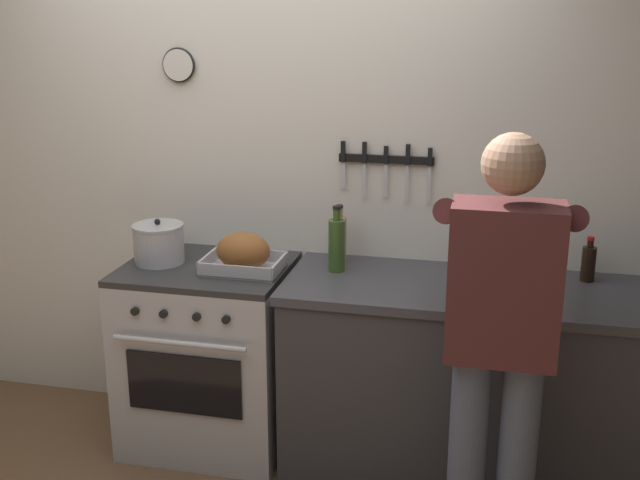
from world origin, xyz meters
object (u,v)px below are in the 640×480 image
(roasting_pan, at_px, (243,254))
(stock_pot, at_px, (159,243))
(bottle_vinegar, at_px, (339,238))
(stove, at_px, (210,355))
(person_cook, at_px, (501,331))
(cutting_board, at_px, (498,289))
(bottle_soy_sauce, at_px, (588,263))
(bottle_olive_oil, at_px, (337,244))

(roasting_pan, relative_size, stock_pot, 1.48)
(stock_pot, bearing_deg, bottle_vinegar, 13.87)
(roasting_pan, bearing_deg, stove, 171.24)
(stove, distance_m, person_cook, 1.54)
(person_cook, bearing_deg, stock_pot, 56.73)
(bottle_vinegar, bearing_deg, cutting_board, -18.70)
(person_cook, height_order, roasting_pan, person_cook)
(stove, bearing_deg, stock_pot, 179.21)
(roasting_pan, xyz_separation_m, bottle_soy_sauce, (1.50, 0.21, 0.00))
(stock_pot, xyz_separation_m, bottle_olive_oil, (0.83, 0.07, 0.04))
(stock_pot, bearing_deg, stove, -0.79)
(stock_pot, bearing_deg, roasting_pan, -4.49)
(stock_pot, bearing_deg, bottle_soy_sauce, 5.38)
(bottle_olive_oil, relative_size, bottle_soy_sauce, 1.51)
(stove, relative_size, bottle_soy_sauce, 4.50)
(stove, bearing_deg, cutting_board, -1.84)
(cutting_board, relative_size, bottle_vinegar, 1.32)
(bottle_olive_oil, bearing_deg, stove, -173.33)
(stock_pot, xyz_separation_m, bottle_vinegar, (0.82, 0.20, 0.02))
(cutting_board, distance_m, bottle_olive_oil, 0.73)
(bottle_vinegar, bearing_deg, stove, -160.81)
(person_cook, xyz_separation_m, cutting_board, (-0.02, 0.54, -0.04))
(person_cook, relative_size, stock_pot, 6.99)
(bottle_vinegar, bearing_deg, bottle_soy_sauce, -1.05)
(stove, bearing_deg, bottle_vinegar, 19.19)
(bottle_vinegar, bearing_deg, stock_pot, -166.13)
(stove, xyz_separation_m, bottle_soy_sauce, (1.70, 0.18, 0.53))
(person_cook, relative_size, cutting_board, 4.61)
(bottle_vinegar, bearing_deg, roasting_pan, -149.15)
(bottle_olive_oil, bearing_deg, stock_pot, -175.37)
(stove, relative_size, stock_pot, 3.79)
(roasting_pan, distance_m, cutting_board, 1.13)
(bottle_olive_oil, height_order, bottle_vinegar, bottle_olive_oil)
(bottle_olive_oil, distance_m, bottle_vinegar, 0.14)
(stock_pot, bearing_deg, person_cook, -20.66)
(stove, distance_m, cutting_board, 1.40)
(stove, xyz_separation_m, bottle_vinegar, (0.59, 0.21, 0.56))
(roasting_pan, height_order, bottle_olive_oil, bottle_olive_oil)
(person_cook, height_order, bottle_olive_oil, person_cook)
(person_cook, height_order, bottle_soy_sauce, person_cook)
(roasting_pan, distance_m, stock_pot, 0.43)
(person_cook, xyz_separation_m, roasting_pan, (-1.14, 0.56, 0.03))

